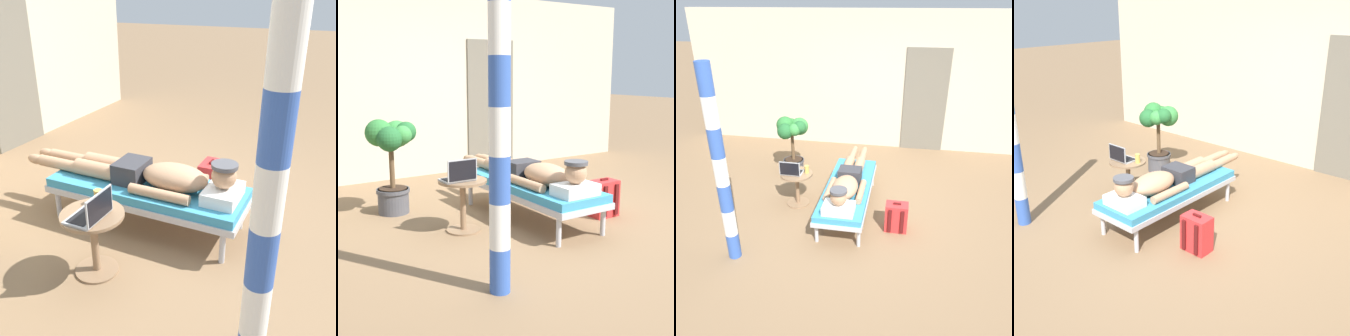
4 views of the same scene
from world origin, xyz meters
The scene contains 11 objects.
ground_plane centered at (0.00, 0.00, 0.00)m, with size 40.00×40.00×0.00m, color #846647.
house_wall_back centered at (-0.22, 2.75, 1.35)m, with size 7.60×0.20×2.70m, color beige.
house_door_panel centered at (0.88, 2.64, 1.02)m, with size 0.84×0.03×2.04m, color #6D6759.
lounge_chair centered at (-0.22, 0.05, 0.35)m, with size 0.65×1.84×0.42m.
person_reclining centered at (-0.22, 0.00, 0.52)m, with size 0.53×2.17×0.33m.
side_table centered at (-1.01, 0.09, 0.36)m, with size 0.48×0.48×0.52m.
laptop centered at (-1.07, 0.04, 0.58)m, with size 0.31×0.24×0.23m.
drink_glass centered at (-0.86, 0.13, 0.58)m, with size 0.06×0.06×0.12m, color gold.
backpack centered at (0.51, -0.31, 0.20)m, with size 0.30×0.26×0.42m.
potted_plant centered at (-1.37, 1.05, 0.69)m, with size 0.54×0.54×1.06m.
porch_post centered at (-1.41, -1.22, 1.17)m, with size 0.15×0.15×2.34m.
Camera 2 is at (-3.11, -3.89, 1.57)m, focal length 50.42 mm.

